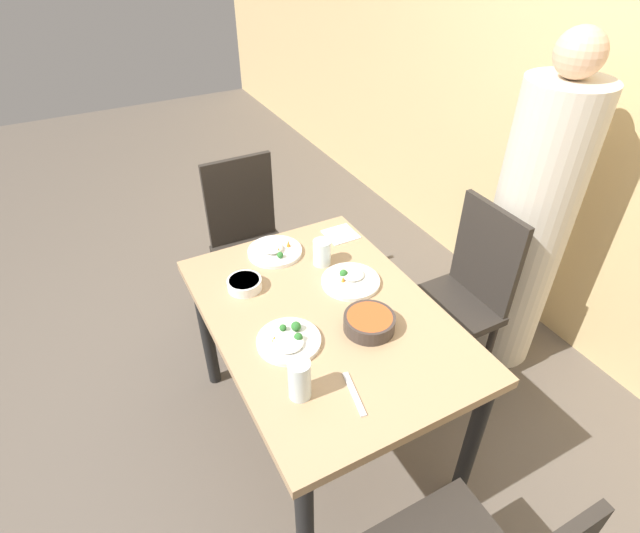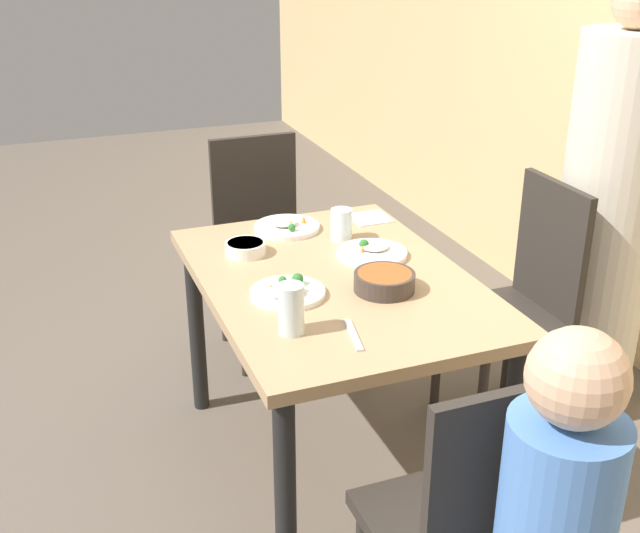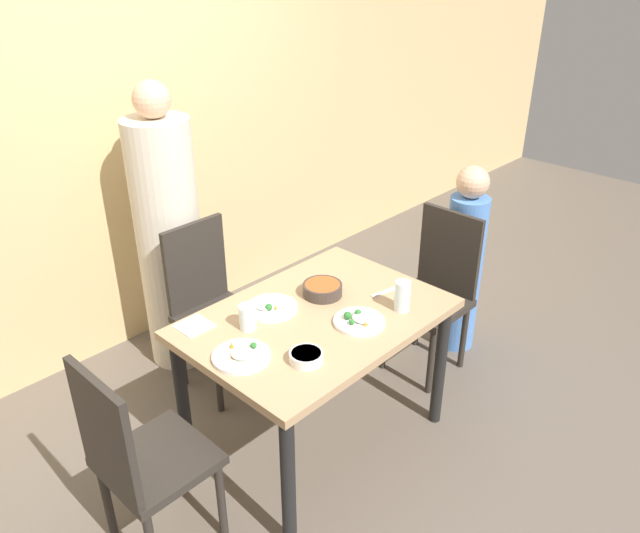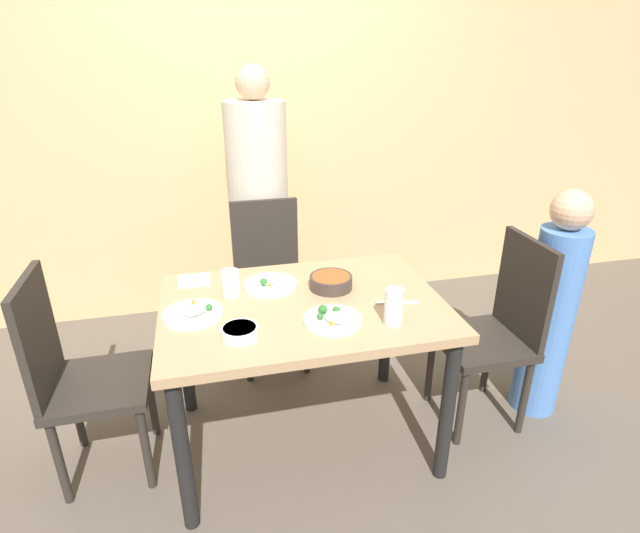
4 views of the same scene
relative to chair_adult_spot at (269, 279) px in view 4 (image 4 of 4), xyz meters
The scene contains 17 objects.
ground_plane 0.91m from the chair_adult_spot, 86.93° to the right, with size 10.00×10.00×0.00m, color #60564C.
wall_back 1.13m from the chair_adult_spot, 86.90° to the left, with size 10.00×0.06×2.70m.
dining_table 0.77m from the chair_adult_spot, 86.93° to the right, with size 1.18×0.83×0.74m.
chair_adult_spot is the anchor object (origin of this frame).
chair_child_spot 1.26m from the chair_adult_spot, 39.14° to the right, with size 0.40×0.40×0.94m.
chair_empty_left 1.15m from the chair_adult_spot, 141.26° to the right, with size 0.40×0.40×0.94m.
person_adult 0.43m from the chair_adult_spot, 90.00° to the left, with size 0.36×0.36×1.65m.
person_child 1.49m from the chair_adult_spot, 32.29° to the right, with size 0.23×0.23×1.16m.
bowl_curry 0.73m from the chair_adult_spot, 73.67° to the right, with size 0.19×0.19×0.06m.
plate_rice_adult 0.63m from the chair_adult_spot, 97.23° to the right, with size 0.24×0.24×0.05m.
plate_rice_child 0.99m from the chair_adult_spot, 82.55° to the right, with size 0.23×0.23×0.05m.
plate_noodles 0.91m from the chair_adult_spot, 118.03° to the right, with size 0.24×0.24×0.05m.
bowl_rice_small 1.04m from the chair_adult_spot, 103.96° to the right, with size 0.14×0.14×0.04m.
glass_water_tall 1.11m from the chair_adult_spot, 71.11° to the right, with size 0.07×0.07×0.15m.
glass_water_short 0.73m from the chair_adult_spot, 111.73° to the right, with size 0.08×0.08×0.11m.
napkin_folded 0.64m from the chair_adult_spot, 132.84° to the right, with size 0.14×0.14×0.01m.
fork_steel 0.99m from the chair_adult_spot, 63.58° to the right, with size 0.18×0.05×0.01m.
Camera 4 is at (-0.37, -1.83, 1.73)m, focal length 28.00 mm.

